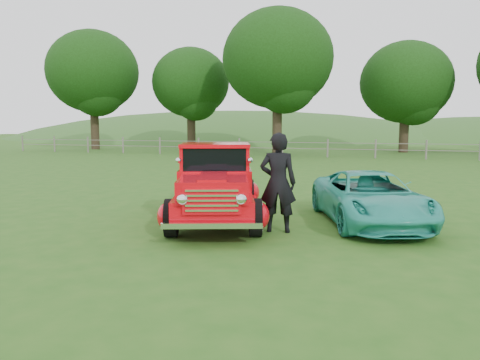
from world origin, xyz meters
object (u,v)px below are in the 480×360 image
(tree_mid_west, at_px, (191,83))
(teal_sedan, at_px, (370,198))
(tree_near_west, at_px, (278,59))
(tree_far_west, at_px, (93,72))
(tree_near_east, at_px, (406,83))
(red_pickup, at_px, (216,186))
(man, at_px, (278,183))

(tree_mid_west, relative_size, teal_sedan, 2.03)
(tree_near_west, bearing_deg, tree_far_west, 176.42)
(tree_near_east, bearing_deg, teal_sedan, -94.19)
(teal_sedan, bearing_deg, red_pickup, 172.91)
(tree_far_west, xyz_separation_m, red_pickup, (19.61, -24.82, -5.69))
(teal_sedan, relative_size, man, 2.04)
(tree_far_west, bearing_deg, tree_near_east, 6.84)
(tree_far_west, xyz_separation_m, tree_near_west, (16.00, -1.00, 0.31))
(tree_near_west, height_order, tree_near_east, tree_near_west)
(tree_mid_west, height_order, tree_near_east, tree_mid_west)
(tree_far_west, xyz_separation_m, teal_sedan, (23.01, -24.14, -5.91))
(tree_near_east, bearing_deg, red_pickup, -100.96)
(tree_mid_west, xyz_separation_m, tree_near_west, (8.00, -3.00, 1.25))
(tree_far_west, height_order, red_pickup, tree_far_west)
(teal_sedan, bearing_deg, tree_near_west, 88.46)
(tree_far_west, relative_size, teal_sedan, 2.38)
(tree_near_west, distance_m, tree_near_east, 9.97)
(tree_mid_west, xyz_separation_m, teal_sedan, (15.01, -26.14, -4.97))
(tree_far_west, relative_size, tree_mid_west, 1.17)
(tree_far_west, height_order, tree_mid_west, tree_far_west)
(tree_near_west, relative_size, teal_sedan, 2.50)
(tree_mid_west, relative_size, tree_near_west, 0.81)
(tree_near_west, xyz_separation_m, teal_sedan, (7.01, -23.14, -6.22))
(red_pickup, bearing_deg, tree_mid_west, 95.61)
(tree_near_east, distance_m, man, 29.05)
(teal_sedan, xyz_separation_m, man, (-1.80, -1.35, 0.44))
(man, bearing_deg, tree_far_west, -58.03)
(red_pickup, relative_size, man, 2.58)
(tree_far_west, height_order, man, tree_far_west)
(man, bearing_deg, red_pickup, -30.73)
(tree_near_west, height_order, teal_sedan, tree_near_west)
(tree_mid_west, bearing_deg, man, -64.34)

